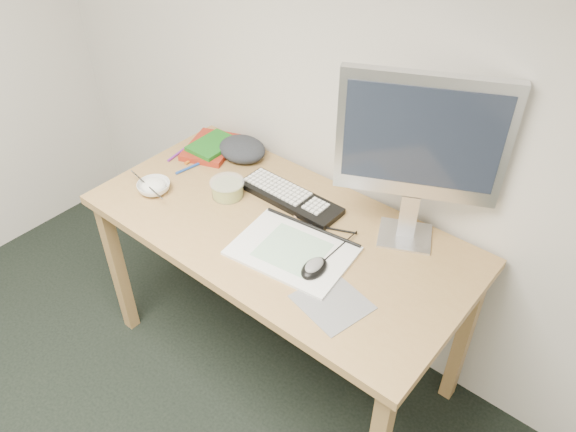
# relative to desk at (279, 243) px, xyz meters

# --- Properties ---
(desk) EXTENTS (1.40, 0.70, 0.75)m
(desk) POSITION_rel_desk_xyz_m (0.00, 0.00, 0.00)
(desk) COLOR #A47F4B
(desk) RESTS_ON ground
(mousepad) EXTENTS (0.24, 0.23, 0.00)m
(mousepad) POSITION_rel_desk_xyz_m (0.36, -0.17, 0.08)
(mousepad) COLOR slate
(mousepad) RESTS_ON desk
(sketchpad) EXTENTS (0.42, 0.33, 0.01)m
(sketchpad) POSITION_rel_desk_xyz_m (0.12, -0.07, 0.09)
(sketchpad) COLOR white
(sketchpad) RESTS_ON desk
(keyboard) EXTENTS (0.42, 0.14, 0.02)m
(keyboard) POSITION_rel_desk_xyz_m (-0.07, 0.14, 0.09)
(keyboard) COLOR black
(keyboard) RESTS_ON desk
(monitor) EXTENTS (0.49, 0.26, 0.61)m
(monitor) POSITION_rel_desk_xyz_m (0.38, 0.24, 0.46)
(monitor) COLOR silver
(monitor) RESTS_ON desk
(mouse) EXTENTS (0.08, 0.12, 0.04)m
(mouse) POSITION_rel_desk_xyz_m (0.24, -0.10, 0.11)
(mouse) COLOR black
(mouse) RESTS_ON sketchpad
(rice_bowl) EXTENTS (0.15, 0.15, 0.04)m
(rice_bowl) POSITION_rel_desk_xyz_m (-0.50, -0.15, 0.10)
(rice_bowl) COLOR silver
(rice_bowl) RESTS_ON desk
(chopsticks) EXTENTS (0.23, 0.06, 0.02)m
(chopsticks) POSITION_rel_desk_xyz_m (-0.51, -0.17, 0.12)
(chopsticks) COLOR #A9A9AB
(chopsticks) RESTS_ON rice_bowl
(fruit_tub) EXTENTS (0.17, 0.17, 0.06)m
(fruit_tub) POSITION_rel_desk_xyz_m (-0.27, 0.02, 0.11)
(fruit_tub) COLOR gold
(fruit_tub) RESTS_ON desk
(book_red) EXTENTS (0.26, 0.29, 0.02)m
(book_red) POSITION_rel_desk_xyz_m (-0.55, 0.20, 0.09)
(book_red) COLOR maroon
(book_red) RESTS_ON desk
(book_green) EXTENTS (0.15, 0.20, 0.02)m
(book_green) POSITION_rel_desk_xyz_m (-0.53, 0.20, 0.12)
(book_green) COLOR #196619
(book_green) RESTS_ON book_red
(cloth_lump) EXTENTS (0.21, 0.19, 0.07)m
(cloth_lump) POSITION_rel_desk_xyz_m (-0.41, 0.25, 0.12)
(cloth_lump) COLOR #24262B
(cloth_lump) RESTS_ON desk
(pencil_pink) EXTENTS (0.16, 0.02, 0.01)m
(pencil_pink) POSITION_rel_desk_xyz_m (0.01, 0.04, 0.09)
(pencil_pink) COLOR pink
(pencil_pink) RESTS_ON desk
(pencil_tan) EXTENTS (0.15, 0.09, 0.01)m
(pencil_tan) POSITION_rel_desk_xyz_m (0.05, 0.06, 0.09)
(pencil_tan) COLOR tan
(pencil_tan) RESTS_ON desk
(pencil_black) EXTENTS (0.19, 0.09, 0.01)m
(pencil_black) POSITION_rel_desk_xyz_m (0.15, 0.10, 0.09)
(pencil_black) COLOR black
(pencil_black) RESTS_ON desk
(marker_blue) EXTENTS (0.03, 0.12, 0.01)m
(marker_blue) POSITION_rel_desk_xyz_m (-0.52, 0.04, 0.09)
(marker_blue) COLOR #1B4094
(marker_blue) RESTS_ON desk
(marker_orange) EXTENTS (0.02, 0.14, 0.01)m
(marker_orange) POSITION_rel_desk_xyz_m (-0.55, 0.12, 0.09)
(marker_orange) COLOR #C66317
(marker_orange) RESTS_ON desk
(marker_purple) EXTENTS (0.03, 0.12, 0.01)m
(marker_purple) POSITION_rel_desk_xyz_m (-0.63, 0.08, 0.09)
(marker_purple) COLOR #722892
(marker_purple) RESTS_ON desk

